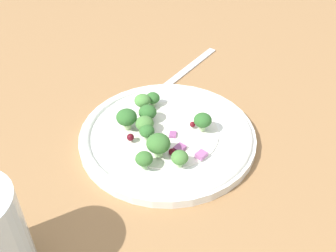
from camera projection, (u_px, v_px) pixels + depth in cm
name	position (u px, v px, depth cm)	size (l,w,h in cm)	color
ground_plane	(147.00, 149.00, 55.59)	(180.00, 180.00, 2.00)	olive
plate	(168.00, 137.00, 54.73)	(23.64, 23.64, 1.70)	white
dressing_pool	(168.00, 134.00, 54.45)	(13.71, 13.71, 0.20)	white
broccoli_floret_0	(203.00, 121.00, 53.69)	(2.39, 2.39, 2.42)	#9EC684
broccoli_floret_1	(153.00, 98.00, 58.55)	(2.05, 2.05, 2.07)	#ADD18E
broccoli_floret_2	(158.00, 144.00, 49.84)	(2.98, 2.98, 3.02)	#9EC684
broccoli_floret_3	(148.00, 112.00, 55.59)	(2.46, 2.46, 2.49)	#ADD18E
broccoli_floret_4	(142.00, 101.00, 57.42)	(2.30, 2.30, 2.33)	#9EC684
broccoli_floret_5	(146.00, 132.00, 52.65)	(1.99, 1.99, 2.01)	#8EB77A
broccoli_floret_6	(144.00, 159.00, 48.53)	(2.13, 2.13, 2.16)	#8EB77A
broccoli_floret_7	(127.00, 118.00, 54.00)	(2.77, 2.77, 2.80)	#ADD18E
broccoli_floret_8	(148.00, 123.00, 53.83)	(2.44, 2.44, 2.47)	#9EC684
broccoli_floret_9	(180.00, 158.00, 48.93)	(2.11, 2.11, 2.14)	#9EC684
cranberry_0	(191.00, 122.00, 55.21)	(0.77, 0.77, 0.77)	maroon
cranberry_1	(160.00, 143.00, 52.05)	(0.78, 0.78, 0.78)	#4C0A14
cranberry_2	(172.00, 152.00, 51.22)	(0.90, 0.90, 0.90)	#4C0A14
cranberry_3	(130.00, 137.00, 52.59)	(0.96, 0.96, 0.96)	#4C0A14
onion_bit_0	(201.00, 155.00, 50.76)	(1.32, 1.11, 0.58)	#A35B93
onion_bit_1	(173.00, 135.00, 54.03)	(0.91, 1.15, 0.49)	#934C84
onion_bit_2	(180.00, 148.00, 51.79)	(1.15, 1.38, 0.53)	#934C84
fork	(180.00, 74.00, 67.74)	(13.40, 15.36, 0.50)	silver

